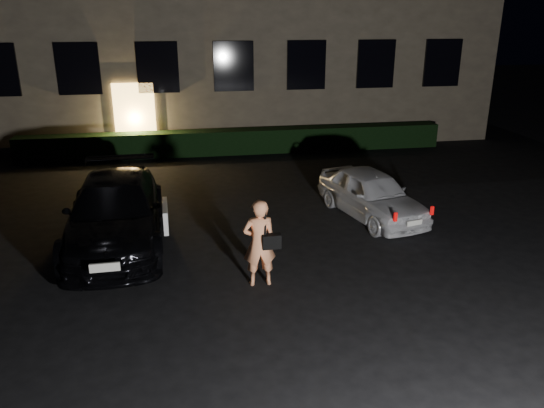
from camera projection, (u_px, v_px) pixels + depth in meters
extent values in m
plane|color=black|center=(300.00, 299.00, 9.36)|extent=(80.00, 80.00, 0.00)
cube|color=#E1AC53|center=(135.00, 119.00, 18.52)|extent=(1.40, 0.10, 2.50)
cube|color=black|center=(78.00, 69.00, 17.66)|extent=(1.40, 0.10, 1.70)
cube|color=black|center=(158.00, 68.00, 18.07)|extent=(1.40, 0.10, 1.70)
cube|color=black|center=(234.00, 66.00, 18.48)|extent=(1.40, 0.10, 1.70)
cube|color=black|center=(306.00, 65.00, 18.89)|extent=(1.40, 0.10, 1.70)
cube|color=black|center=(376.00, 64.00, 19.30)|extent=(1.40, 0.10, 1.70)
cube|color=black|center=(442.00, 63.00, 19.71)|extent=(1.40, 0.10, 1.70)
cube|color=black|center=(237.00, 141.00, 18.95)|extent=(15.00, 0.70, 0.85)
imported|color=black|center=(115.00, 212.00, 11.46)|extent=(2.12, 4.94, 1.42)
cube|color=white|center=(166.00, 216.00, 10.77)|extent=(0.12, 1.02, 0.47)
cube|color=silver|center=(105.00, 267.00, 9.16)|extent=(0.52, 0.06, 0.16)
imported|color=silver|center=(371.00, 194.00, 12.97)|extent=(2.18, 3.68, 1.17)
cube|color=red|center=(395.00, 217.00, 11.35)|extent=(0.08, 0.06, 0.20)
cube|color=red|center=(432.00, 211.00, 11.72)|extent=(0.08, 0.06, 0.20)
cube|color=silver|center=(415.00, 223.00, 11.56)|extent=(0.39, 0.13, 0.12)
imported|color=#FB9B66|center=(259.00, 243.00, 9.61)|extent=(0.62, 0.41, 1.66)
cube|color=black|center=(272.00, 241.00, 9.52)|extent=(0.34, 0.16, 0.26)
cube|color=black|center=(265.00, 222.00, 9.41)|extent=(0.04, 0.06, 0.52)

